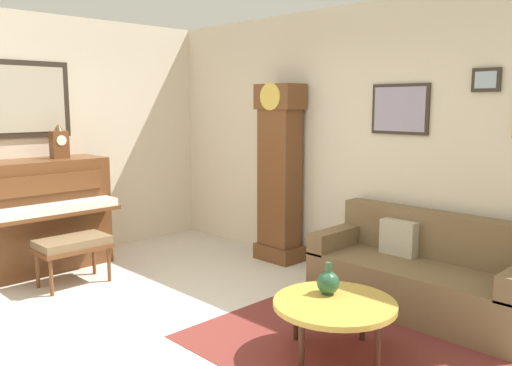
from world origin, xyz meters
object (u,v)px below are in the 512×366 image
(grandfather_clock, at_px, (279,178))
(green_jug, at_px, (328,282))
(mantel_clock, at_px, (59,143))
(piano_bench, at_px, (73,245))
(piano, at_px, (38,215))
(couch, at_px, (423,275))
(coffee_table, at_px, (335,305))

(grandfather_clock, height_order, green_jug, grandfather_clock)
(mantel_clock, distance_m, green_jug, 3.49)
(green_jug, bearing_deg, piano_bench, -164.50)
(piano, xyz_separation_m, grandfather_clock, (1.59, 2.13, 0.35))
(piano, xyz_separation_m, green_jug, (3.35, 0.76, -0.11))
(couch, bearing_deg, green_jug, -96.87)
(coffee_table, bearing_deg, piano, -168.94)
(couch, xyz_separation_m, coffee_table, (-0.01, -1.26, 0.07))
(piano_bench, height_order, coffee_table, piano_bench)
(couch, xyz_separation_m, mantel_clock, (-3.49, -1.66, 1.07))
(piano_bench, relative_size, grandfather_clock, 0.34)
(couch, height_order, green_jug, couch)
(piano_bench, height_order, grandfather_clock, grandfather_clock)
(grandfather_clock, relative_size, coffee_table, 2.31)
(couch, bearing_deg, grandfather_clock, 174.31)
(piano_bench, height_order, mantel_clock, mantel_clock)
(mantel_clock, bearing_deg, couch, 25.45)
(piano, relative_size, grandfather_clock, 0.71)
(couch, distance_m, coffee_table, 1.26)
(piano_bench, relative_size, mantel_clock, 1.84)
(piano, height_order, piano_bench, piano)
(piano, height_order, mantel_clock, mantel_clock)
(piano_bench, bearing_deg, couch, 34.46)
(piano_bench, relative_size, coffee_table, 0.80)
(piano, height_order, green_jug, piano)
(couch, bearing_deg, piano, -150.97)
(piano, bearing_deg, green_jug, 12.87)
(piano, bearing_deg, grandfather_clock, 53.27)
(grandfather_clock, xyz_separation_m, couch, (1.90, -0.19, -0.65))
(piano, bearing_deg, mantel_clock, 89.54)
(grandfather_clock, relative_size, mantel_clock, 5.34)
(grandfather_clock, bearing_deg, coffee_table, -37.44)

